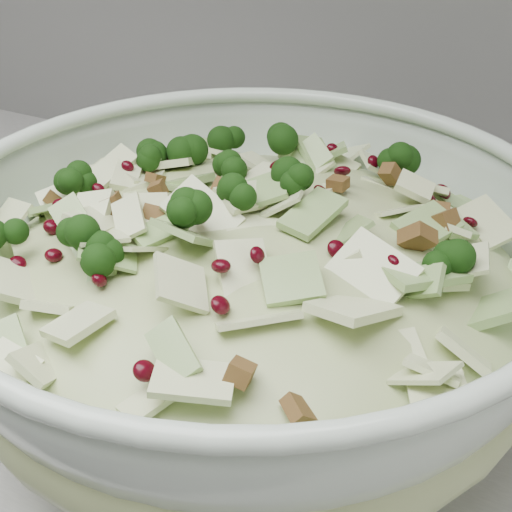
{
  "coord_description": "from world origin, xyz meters",
  "views": [
    {
      "loc": [
        0.48,
        1.25,
        1.27
      ],
      "look_at": [
        0.3,
        1.6,
        1.02
      ],
      "focal_mm": 50.0,
      "sensor_mm": 36.0,
      "label": 1
    }
  ],
  "objects": [
    {
      "name": "salad",
      "position": [
        0.3,
        1.6,
        1.01
      ],
      "size": [
        0.51,
        0.51,
        0.17
      ],
      "rotation": [
        0.0,
        0.0,
        -0.44
      ],
      "color": "#BAC889",
      "rests_on": "mixing_bowl"
    },
    {
      "name": "mixing_bowl",
      "position": [
        0.3,
        1.6,
        0.99
      ],
      "size": [
        0.47,
        0.47,
        0.17
      ],
      "rotation": [
        0.0,
        0.0,
        -0.14
      ],
      "color": "silver",
      "rests_on": "counter"
    }
  ]
}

